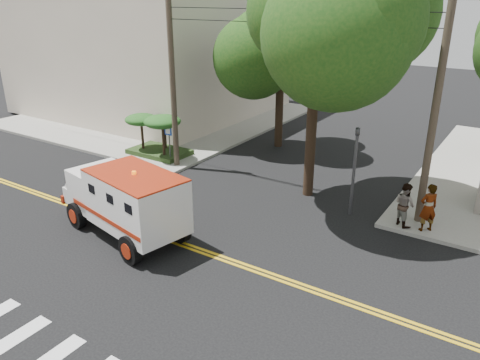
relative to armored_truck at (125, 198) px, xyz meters
The scene contains 13 objects.
ground 2.88m from the armored_truck, 12.20° to the left, with size 100.00×100.00×0.00m, color black.
sidewalk_nw 17.93m from the armored_truck, 128.33° to the left, with size 17.00×17.00×0.15m, color gray.
building_left 20.63m from the armored_truck, 130.13° to the left, with size 16.00×14.00×10.00m, color beige.
utility_pole_left 7.86m from the armored_truck, 116.04° to the left, with size 0.28×0.28×9.00m, color #382D23.
utility_pole_right 11.41m from the armored_truck, 37.65° to the left, with size 0.28×0.28×9.00m, color #382D23.
tree_main 9.85m from the armored_truck, 57.11° to the left, with size 6.08×5.70×9.85m.
tree_left 13.02m from the armored_truck, 91.24° to the left, with size 4.48×4.20×7.70m.
traffic_signal 8.75m from the armored_truck, 44.58° to the left, with size 0.15×0.18×3.60m.
accessibility_sign 7.69m from the armored_truck, 119.49° to the left, with size 0.45×0.10×2.02m.
palm_planter 8.74m from the armored_truck, 125.10° to the left, with size 3.52×2.63×2.36m.
armored_truck is the anchor object (origin of this frame).
pedestrian_a 10.94m from the armored_truck, 33.42° to the left, with size 0.67×0.44×1.84m, color gray.
pedestrian_b 10.26m from the armored_truck, 35.97° to the left, with size 0.82×0.64×1.68m, color gray.
Camera 1 is at (9.35, -11.07, 8.29)m, focal length 35.00 mm.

